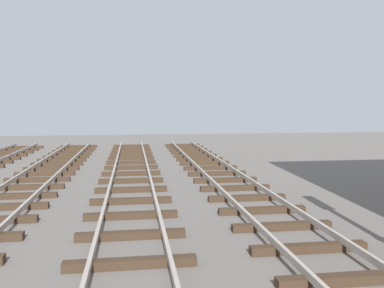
% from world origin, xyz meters
% --- Properties ---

